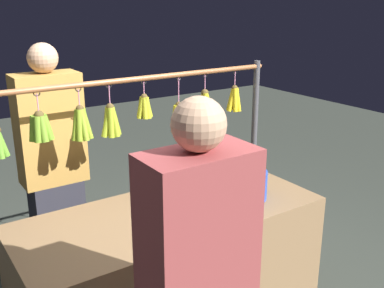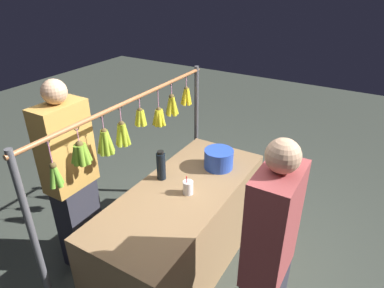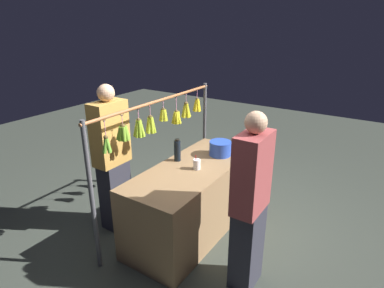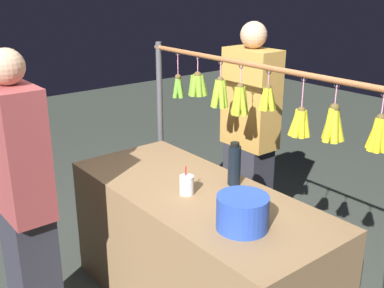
{
  "view_description": "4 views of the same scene",
  "coord_description": "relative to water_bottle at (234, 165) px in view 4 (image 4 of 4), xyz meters",
  "views": [
    {
      "loc": [
        1.19,
        1.98,
        1.93
      ],
      "look_at": [
        -0.14,
        0.0,
        1.17
      ],
      "focal_mm": 42.82,
      "sensor_mm": 36.0,
      "label": 1
    },
    {
      "loc": [
        1.84,
        1.19,
        2.36
      ],
      "look_at": [
        -0.16,
        0.0,
        1.15
      ],
      "focal_mm": 31.37,
      "sensor_mm": 36.0,
      "label": 2
    },
    {
      "loc": [
        2.66,
        1.73,
        2.29
      ],
      "look_at": [
        0.01,
        0.0,
        1.08
      ],
      "focal_mm": 30.21,
      "sensor_mm": 36.0,
      "label": 3
    },
    {
      "loc": [
        -1.89,
        1.55,
        1.95
      ],
      "look_at": [
        0.04,
        0.0,
        1.08
      ],
      "focal_mm": 44.07,
      "sensor_mm": 36.0,
      "label": 4
    }
  ],
  "objects": [
    {
      "name": "market_counter",
      "position": [
        0.06,
        0.24,
        -0.53
      ],
      "size": [
        1.72,
        0.73,
        0.81
      ],
      "primitive_type": "cube",
      "color": "olive",
      "rests_on": "ground"
    },
    {
      "name": "drink_cup",
      "position": [
        0.07,
        0.3,
        -0.07
      ],
      "size": [
        0.08,
        0.08,
        0.16
      ],
      "color": "silver",
      "rests_on": "market_counter"
    },
    {
      "name": "blue_bucket",
      "position": [
        -0.4,
        0.33,
        -0.04
      ],
      "size": [
        0.25,
        0.25,
        0.17
      ],
      "primitive_type": "cylinder",
      "color": "blue",
      "rests_on": "market_counter"
    },
    {
      "name": "vendor_person",
      "position": [
        0.44,
        -0.58,
        -0.1
      ],
      "size": [
        0.4,
        0.22,
        1.69
      ],
      "color": "#2D2D38",
      "rests_on": "ground"
    },
    {
      "name": "customer_person",
      "position": [
        0.46,
        1.08,
        -0.12
      ],
      "size": [
        0.39,
        0.21,
        1.65
      ],
      "color": "#2D2D38",
      "rests_on": "ground"
    },
    {
      "name": "display_rack",
      "position": [
        0.06,
        -0.21,
        0.19
      ],
      "size": [
        2.06,
        0.14,
        1.52
      ],
      "color": "#4C4C51",
      "rests_on": "ground"
    },
    {
      "name": "water_bottle",
      "position": [
        0.0,
        0.0,
        0.0
      ],
      "size": [
        0.08,
        0.08,
        0.26
      ],
      "color": "black",
      "rests_on": "market_counter"
    }
  ]
}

